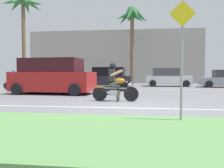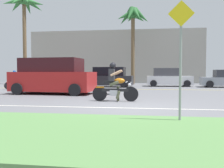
# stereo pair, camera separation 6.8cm
# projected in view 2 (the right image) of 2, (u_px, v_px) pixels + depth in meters

# --- Properties ---
(ground) EXTENTS (56.00, 30.00, 0.04)m
(ground) POSITION_uv_depth(u_px,v_px,m) (133.00, 98.00, 11.94)
(ground) COLOR slate
(grass_median) EXTENTS (56.00, 3.80, 0.06)m
(grass_median) POSITION_uv_depth(u_px,v_px,m) (113.00, 133.00, 4.91)
(grass_median) COLOR #5B8C4C
(grass_median) RESTS_ON ground
(lane_line_near) EXTENTS (50.40, 0.12, 0.01)m
(lane_line_near) POSITION_uv_depth(u_px,v_px,m) (127.00, 108.00, 8.50)
(lane_line_near) COLOR silver
(lane_line_near) RESTS_ON ground
(lane_line_far) EXTENTS (50.40, 0.12, 0.01)m
(lane_line_far) POSITION_uv_depth(u_px,v_px,m) (138.00, 89.00, 17.66)
(lane_line_far) COLOR yellow
(lane_line_far) RESTS_ON ground
(motorcyclist) EXTENTS (1.96, 0.64, 1.64)m
(motorcyclist) POSITION_uv_depth(u_px,v_px,m) (115.00, 85.00, 10.50)
(motorcyclist) COLOR black
(motorcyclist) RESTS_ON ground
(suv_nearby) EXTENTS (4.80, 2.46, 2.00)m
(suv_nearby) POSITION_uv_depth(u_px,v_px,m) (53.00, 77.00, 14.02)
(suv_nearby) COLOR #AD1E1E
(suv_nearby) RESTS_ON ground
(parked_car_0) EXTENTS (4.30, 2.00, 1.69)m
(parked_car_0) POSITION_uv_depth(u_px,v_px,m) (41.00, 77.00, 22.43)
(parked_car_0) COLOR #AD1E1E
(parked_car_0) RESTS_ON ground
(parked_car_1) EXTENTS (4.39, 2.16, 1.63)m
(parked_car_1) POSITION_uv_depth(u_px,v_px,m) (108.00, 78.00, 20.61)
(parked_car_1) COLOR #232328
(parked_car_1) RESTS_ON ground
(parked_car_2) EXTENTS (3.82, 1.90, 1.56)m
(parked_car_2) POSITION_uv_depth(u_px,v_px,m) (168.00, 78.00, 21.38)
(parked_car_2) COLOR silver
(parked_car_2) RESTS_ON ground
(palm_tree_0) EXTENTS (3.49, 3.52, 7.70)m
(palm_tree_0) POSITION_uv_depth(u_px,v_px,m) (133.00, 20.00, 24.92)
(palm_tree_0) COLOR brown
(palm_tree_0) RESTS_ON ground
(palm_tree_2) EXTENTS (4.10, 4.08, 9.08)m
(palm_tree_2) POSITION_uv_depth(u_px,v_px,m) (24.00, 7.00, 24.57)
(palm_tree_2) COLOR brown
(palm_tree_2) RESTS_ON ground
(motorcyclist_distant) EXTENTS (1.14, 1.25, 1.35)m
(motorcyclist_distant) POSITION_uv_depth(u_px,v_px,m) (15.00, 81.00, 18.02)
(motorcyclist_distant) COLOR black
(motorcyclist_distant) RESTS_ON ground
(street_sign) EXTENTS (0.62, 0.06, 2.94)m
(street_sign) POSITION_uv_depth(u_px,v_px,m) (181.00, 50.00, 5.99)
(street_sign) COLOR gray
(street_sign) RESTS_ON ground
(building_far) EXTENTS (19.86, 4.00, 5.96)m
(building_far) POSITION_uv_depth(u_px,v_px,m) (117.00, 57.00, 30.01)
(building_far) COLOR #A8A399
(building_far) RESTS_ON ground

